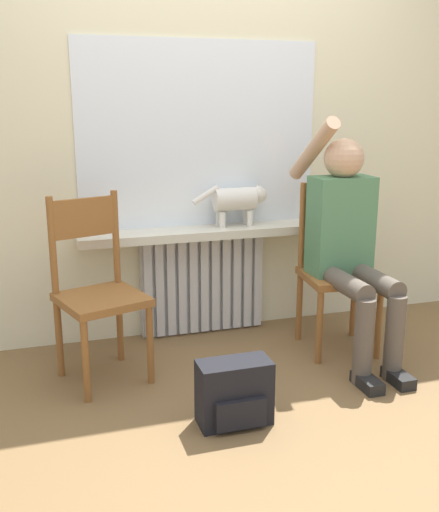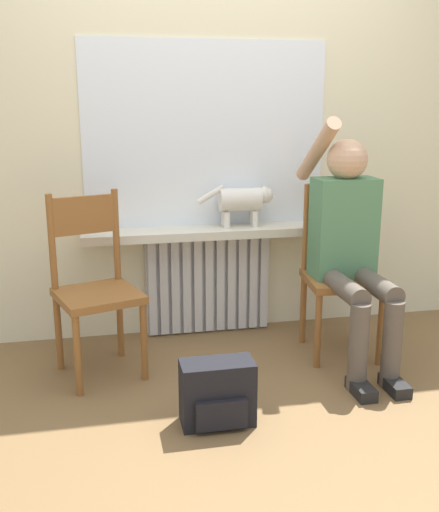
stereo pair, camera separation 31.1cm
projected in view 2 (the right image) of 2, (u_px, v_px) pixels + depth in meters
ground_plane at (256, 423)px, 2.71m from camera, size 12.00×12.00×0.00m
wall_with_window at (205, 112)px, 3.53m from camera, size 7.00×0.06×2.70m
radiator at (208, 283)px, 3.72m from camera, size 0.77×0.08×0.63m
windowsill at (210, 232)px, 3.57m from camera, size 1.51×0.24×0.05m
window_glass at (206, 135)px, 3.53m from camera, size 1.45×0.01×1.08m
chair_left at (95, 285)px, 3.11m from camera, size 0.50×0.50×0.96m
chair_right at (340, 270)px, 3.38m from camera, size 0.44×0.44×0.96m
person at (350, 240)px, 3.21m from camera, size 0.36×1.01×1.34m
cat at (243, 200)px, 3.58m from camera, size 0.47×0.14×0.26m
backpack at (218, 394)px, 2.67m from camera, size 0.33×0.19×0.30m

